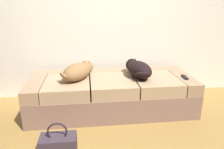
% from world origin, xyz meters
% --- Properties ---
extents(couch, '(2.07, 0.85, 0.45)m').
position_xyz_m(couch, '(0.00, 0.96, 0.22)').
color(couch, '#856354').
rests_on(couch, ground).
extents(dog_tan, '(0.46, 0.55, 0.20)m').
position_xyz_m(dog_tan, '(-0.41, 0.94, 0.55)').
color(dog_tan, olive).
rests_on(dog_tan, couch).
extents(dog_dark, '(0.35, 0.59, 0.21)m').
position_xyz_m(dog_dark, '(0.34, 0.94, 0.55)').
color(dog_dark, black).
rests_on(dog_dark, couch).
extents(tv_remote, '(0.05, 0.15, 0.02)m').
position_xyz_m(tv_remote, '(0.91, 0.81, 0.46)').
color(tv_remote, black).
rests_on(tv_remote, couch).
extents(handbag, '(0.32, 0.18, 0.38)m').
position_xyz_m(handbag, '(-0.59, 0.02, 0.13)').
color(handbag, '#392E38').
rests_on(handbag, ground).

